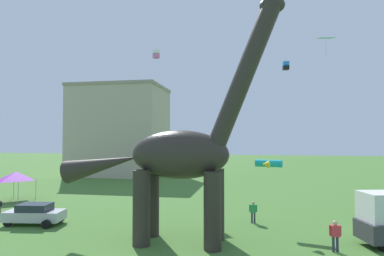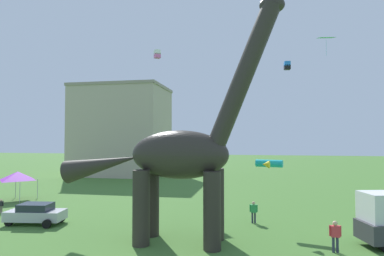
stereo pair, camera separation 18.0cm
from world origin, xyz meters
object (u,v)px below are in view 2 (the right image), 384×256
object	(u,v)px
kite_near_high	(287,66)
kite_far_right	(326,38)
person_near_flyer	(1,205)
person_strolling_adult	(254,210)
kite_high_right	(268,164)
kite_high_left	(157,54)
person_photographer	(335,233)
parked_sedan_left	(36,213)
dinosaur_sculpture	(179,155)
festival_canopy_tent	(18,176)

from	to	relation	value
kite_near_high	kite_far_right	xyz separation A→B (m)	(0.73, -17.15, -2.07)
person_near_flyer	person_strolling_adult	bearing A→B (deg)	-134.51
kite_near_high	kite_high_right	bearing A→B (deg)	-101.13
person_near_flyer	kite_high_left	world-z (taller)	kite_high_left
person_photographer	kite_high_right	size ratio (longest dim) A/B	0.87
person_strolling_adult	kite_far_right	bearing A→B (deg)	38.92
kite_far_right	person_near_flyer	bearing A→B (deg)	174.98
parked_sedan_left	person_near_flyer	distance (m)	5.99
parked_sedan_left	person_photographer	bearing A→B (deg)	-13.53
dinosaur_sculpture	person_photographer	distance (m)	10.13
kite_high_right	festival_canopy_tent	bearing A→B (deg)	167.58
dinosaur_sculpture	kite_near_high	bearing A→B (deg)	34.59
person_photographer	kite_near_high	bearing A→B (deg)	155.29
kite_high_left	parked_sedan_left	bearing A→B (deg)	-107.40
festival_canopy_tent	person_photographer	bearing A→B (deg)	-19.91
dinosaur_sculpture	kite_high_right	world-z (taller)	dinosaur_sculpture
dinosaur_sculpture	kite_high_left	size ratio (longest dim) A/B	15.47
person_near_flyer	kite_high_right	xyz separation A→B (m)	(22.64, -0.11, 3.87)
person_photographer	kite_high_left	size ratio (longest dim) A/B	1.82
person_strolling_adult	kite_near_high	size ratio (longest dim) A/B	1.70
festival_canopy_tent	kite_near_high	xyz separation A→B (m)	(28.45, 9.33, 12.61)
parked_sedan_left	kite_near_high	size ratio (longest dim) A/B	4.52
person_near_flyer	person_strolling_adult	world-z (taller)	person_strolling_adult
dinosaur_sculpture	kite_high_left	xyz separation A→B (m)	(-6.75, 17.54, 11.30)
festival_canopy_tent	kite_high_right	world-z (taller)	kite_high_right
kite_high_left	kite_high_right	size ratio (longest dim) A/B	0.48
person_near_flyer	kite_far_right	size ratio (longest dim) A/B	0.95
kite_high_left	kite_near_high	xyz separation A→B (m)	(15.40, 2.14, -1.58)
person_near_flyer	person_strolling_adult	size ratio (longest dim) A/B	0.74
parked_sedan_left	person_near_flyer	xyz separation A→B (m)	(-5.35, 2.69, -0.07)
festival_canopy_tent	kite_near_high	size ratio (longest dim) A/B	3.25
person_photographer	kite_high_left	xyz separation A→B (m)	(-15.90, 17.68, 15.67)
person_near_flyer	kite_high_left	xyz separation A→B (m)	(10.18, 12.70, 16.01)
parked_sedan_left	kite_high_left	size ratio (longest dim) A/B	4.52
person_strolling_adult	kite_near_high	world-z (taller)	kite_near_high
kite_near_high	kite_far_right	distance (m)	17.29
person_near_flyer	festival_canopy_tent	xyz separation A→B (m)	(-2.87, 5.51, 1.81)
person_near_flyer	festival_canopy_tent	world-z (taller)	festival_canopy_tent
kite_high_right	dinosaur_sculpture	bearing A→B (deg)	-140.40
person_photographer	dinosaur_sculpture	bearing A→B (deg)	-117.03
person_near_flyer	person_photographer	bearing A→B (deg)	-147.05
kite_near_high	kite_high_right	world-z (taller)	kite_near_high
person_near_flyer	person_strolling_adult	xyz separation A→B (m)	(21.54, 0.65, 0.26)
person_photographer	kite_far_right	bearing A→B (deg)	148.69
kite_high_left	kite_near_high	world-z (taller)	kite_high_left
person_photographer	festival_canopy_tent	xyz separation A→B (m)	(-28.95, 10.49, 1.47)
kite_high_right	kite_high_left	bearing A→B (deg)	134.20
person_photographer	kite_high_right	distance (m)	6.92
person_photographer	kite_far_right	world-z (taller)	kite_far_right
parked_sedan_left	kite_high_right	xyz separation A→B (m)	(17.29, 2.58, 3.80)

